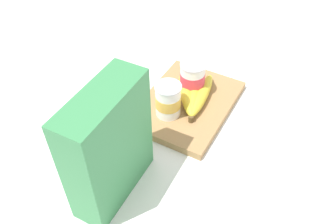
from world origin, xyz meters
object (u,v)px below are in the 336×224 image
banana_bunch (194,94)px  yogurt_cup_front (168,100)px  yogurt_cup_back (192,79)px  cereal_box (109,147)px  cutting_board (187,104)px

banana_bunch → yogurt_cup_front: bearing=157.6°
banana_bunch → yogurt_cup_back: bearing=38.1°
yogurt_cup_back → banana_bunch: (-0.02, -0.02, -0.03)m
cereal_box → yogurt_cup_front: size_ratio=2.95×
yogurt_cup_back → banana_bunch: size_ratio=0.51×
cereal_box → yogurt_cup_back: cereal_box is taller
cutting_board → cereal_box: size_ratio=1.13×
yogurt_cup_front → yogurt_cup_back: yogurt_cup_back is taller
cereal_box → banana_bunch: (0.32, -0.03, -0.10)m
cutting_board → yogurt_cup_back: size_ratio=3.17×
yogurt_cup_front → banana_bunch: yogurt_cup_front is taller
cereal_box → yogurt_cup_front: (0.24, 0.00, -0.07)m
cereal_box → banana_bunch: size_ratio=1.43×
cutting_board → yogurt_cup_back: yogurt_cup_back is taller
cereal_box → yogurt_cup_back: (0.34, -0.02, -0.07)m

